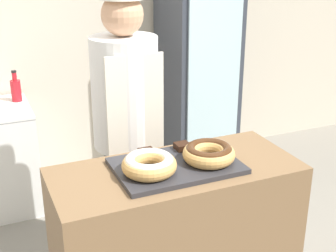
{
  "coord_description": "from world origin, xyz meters",
  "views": [
    {
      "loc": [
        -0.84,
        -1.83,
        1.97
      ],
      "look_at": [
        0.0,
        0.1,
        1.15
      ],
      "focal_mm": 50.0,
      "sensor_mm": 36.0,
      "label": 1
    }
  ],
  "objects_px": {
    "baker_person": "(127,132)",
    "beverage_fridge": "(197,70)",
    "donut_chocolate_glaze": "(209,153)",
    "brownie_back_right": "(182,146)",
    "serving_tray": "(176,166)",
    "bottle_red": "(16,89)",
    "donut_light_glaze": "(149,164)",
    "brownie_back_left": "(147,153)"
  },
  "relations": [
    {
      "from": "donut_chocolate_glaze",
      "to": "bottle_red",
      "type": "xyz_separation_m",
      "value": [
        -0.69,
        1.9,
        -0.13
      ]
    },
    {
      "from": "beverage_fridge",
      "to": "brownie_back_left",
      "type": "bearing_deg",
      "value": -124.28
    },
    {
      "from": "donut_light_glaze",
      "to": "donut_chocolate_glaze",
      "type": "distance_m",
      "value": 0.31
    },
    {
      "from": "donut_chocolate_glaze",
      "to": "bottle_red",
      "type": "relative_size",
      "value": 1.03
    },
    {
      "from": "bottle_red",
      "to": "serving_tray",
      "type": "bearing_deg",
      "value": -74.06
    },
    {
      "from": "brownie_back_left",
      "to": "bottle_red",
      "type": "xyz_separation_m",
      "value": [
        -0.44,
        1.72,
        -0.1
      ]
    },
    {
      "from": "donut_light_glaze",
      "to": "brownie_back_left",
      "type": "xyz_separation_m",
      "value": [
        0.06,
        0.18,
        -0.03
      ]
    },
    {
      "from": "baker_person",
      "to": "beverage_fridge",
      "type": "distance_m",
      "value": 1.53
    },
    {
      "from": "serving_tray",
      "to": "donut_light_glaze",
      "type": "relative_size",
      "value": 2.33
    },
    {
      "from": "baker_person",
      "to": "beverage_fridge",
      "type": "xyz_separation_m",
      "value": [
        1.04,
        1.13,
        0.01
      ]
    },
    {
      "from": "serving_tray",
      "to": "brownie_back_right",
      "type": "relative_size",
      "value": 8.1
    },
    {
      "from": "donut_chocolate_glaze",
      "to": "bottle_red",
      "type": "bearing_deg",
      "value": 109.82
    },
    {
      "from": "beverage_fridge",
      "to": "donut_chocolate_glaze",
      "type": "bearing_deg",
      "value": -115.3
    },
    {
      "from": "brownie_back_right",
      "to": "bottle_red",
      "type": "distance_m",
      "value": 1.84
    },
    {
      "from": "baker_person",
      "to": "bottle_red",
      "type": "xyz_separation_m",
      "value": [
        -0.49,
        1.25,
        -0.03
      ]
    },
    {
      "from": "brownie_back_left",
      "to": "bottle_red",
      "type": "height_order",
      "value": "bottle_red"
    },
    {
      "from": "donut_chocolate_glaze",
      "to": "serving_tray",
      "type": "bearing_deg",
      "value": 165.95
    },
    {
      "from": "serving_tray",
      "to": "beverage_fridge",
      "type": "xyz_separation_m",
      "value": [
        0.99,
        1.74,
        -0.04
      ]
    },
    {
      "from": "donut_chocolate_glaze",
      "to": "brownie_back_left",
      "type": "distance_m",
      "value": 0.31
    },
    {
      "from": "serving_tray",
      "to": "beverage_fridge",
      "type": "distance_m",
      "value": 2.0
    },
    {
      "from": "serving_tray",
      "to": "donut_light_glaze",
      "type": "bearing_deg",
      "value": -165.95
    },
    {
      "from": "brownie_back_left",
      "to": "brownie_back_right",
      "type": "distance_m",
      "value": 0.19
    },
    {
      "from": "serving_tray",
      "to": "donut_light_glaze",
      "type": "distance_m",
      "value": 0.17
    },
    {
      "from": "donut_chocolate_glaze",
      "to": "brownie_back_right",
      "type": "relative_size",
      "value": 3.48
    },
    {
      "from": "brownie_back_right",
      "to": "serving_tray",
      "type": "bearing_deg",
      "value": -124.78
    },
    {
      "from": "serving_tray",
      "to": "donut_chocolate_glaze",
      "type": "xyz_separation_m",
      "value": [
        0.15,
        -0.04,
        0.06
      ]
    },
    {
      "from": "brownie_back_right",
      "to": "beverage_fridge",
      "type": "bearing_deg",
      "value": 60.74
    },
    {
      "from": "baker_person",
      "to": "brownie_back_left",
      "type": "bearing_deg",
      "value": -96.42
    },
    {
      "from": "donut_light_glaze",
      "to": "donut_chocolate_glaze",
      "type": "xyz_separation_m",
      "value": [
        0.31,
        0.0,
        0.0
      ]
    },
    {
      "from": "serving_tray",
      "to": "beverage_fridge",
      "type": "bearing_deg",
      "value": 60.27
    },
    {
      "from": "donut_light_glaze",
      "to": "baker_person",
      "type": "relative_size",
      "value": 0.14
    },
    {
      "from": "brownie_back_left",
      "to": "beverage_fridge",
      "type": "xyz_separation_m",
      "value": [
        1.09,
        1.6,
        -0.07
      ]
    },
    {
      "from": "donut_light_glaze",
      "to": "baker_person",
      "type": "height_order",
      "value": "baker_person"
    },
    {
      "from": "bottle_red",
      "to": "donut_chocolate_glaze",
      "type": "bearing_deg",
      "value": -70.18
    },
    {
      "from": "baker_person",
      "to": "bottle_red",
      "type": "bearing_deg",
      "value": 111.29
    },
    {
      "from": "baker_person",
      "to": "beverage_fridge",
      "type": "bearing_deg",
      "value": 47.41
    },
    {
      "from": "donut_light_glaze",
      "to": "baker_person",
      "type": "xyz_separation_m",
      "value": [
        0.11,
        0.65,
        -0.1
      ]
    },
    {
      "from": "serving_tray",
      "to": "bottle_red",
      "type": "xyz_separation_m",
      "value": [
        -0.53,
        1.86,
        -0.07
      ]
    },
    {
      "from": "donut_light_glaze",
      "to": "brownie_back_left",
      "type": "bearing_deg",
      "value": 72.55
    },
    {
      "from": "brownie_back_right",
      "to": "donut_chocolate_glaze",
      "type": "bearing_deg",
      "value": -72.55
    },
    {
      "from": "donut_light_glaze",
      "to": "donut_chocolate_glaze",
      "type": "relative_size",
      "value": 1.0
    },
    {
      "from": "baker_person",
      "to": "donut_light_glaze",
      "type": "bearing_deg",
      "value": -99.53
    }
  ]
}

